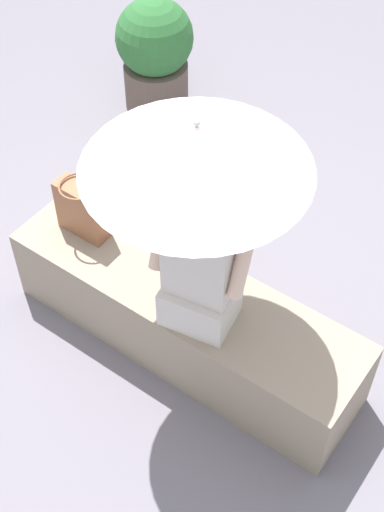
% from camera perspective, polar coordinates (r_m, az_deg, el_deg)
% --- Properties ---
extents(ground_plane, '(14.00, 14.00, 0.00)m').
position_cam_1_polar(ground_plane, '(4.16, -0.55, -6.74)').
color(ground_plane, slate).
extents(stone_bench, '(2.00, 0.54, 0.48)m').
position_cam_1_polar(stone_bench, '(3.97, -0.57, -4.74)').
color(stone_bench, gray).
rests_on(stone_bench, ground).
extents(person_seated, '(0.50, 0.34, 0.90)m').
position_cam_1_polar(person_seated, '(3.37, 0.67, -0.69)').
color(person_seated, beige).
rests_on(person_seated, stone_bench).
extents(parasol, '(0.98, 0.98, 1.18)m').
position_cam_1_polar(parasol, '(2.95, 0.36, 8.40)').
color(parasol, '#B7B7BC').
rests_on(parasol, stone_bench).
extents(handbag_black, '(0.29, 0.21, 0.34)m').
position_cam_1_polar(handbag_black, '(3.98, -8.55, 3.65)').
color(handbag_black, brown).
rests_on(handbag_black, stone_bench).
extents(planter_near, '(0.56, 0.56, 0.86)m').
position_cam_1_polar(planter_near, '(5.47, -2.89, 15.51)').
color(planter_near, brown).
rests_on(planter_near, ground).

